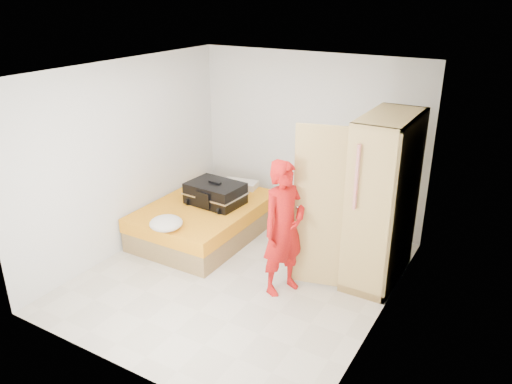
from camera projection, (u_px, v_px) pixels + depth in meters
The scene contains 7 objects.
room at pixel (239, 181), 5.92m from camera, with size 4.00×4.02×2.60m.
bed at pixel (205, 220), 7.37m from camera, with size 1.42×2.02×0.50m.
wardrobe at pixel (378, 205), 6.03m from camera, with size 1.16×1.33×2.10m.
person at pixel (284, 228), 5.82m from camera, with size 0.61×0.40×1.66m, color red.
suitcase at pixel (215, 193), 7.26m from camera, with size 0.83×0.64×0.34m.
round_cushion at pixel (166, 223), 6.51m from camera, with size 0.44×0.44×0.17m, color white.
pillow at pixel (240, 184), 7.89m from camera, with size 0.54×0.28×0.10m, color white.
Camera 1 is at (2.97, -4.67, 3.43)m, focal length 35.00 mm.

